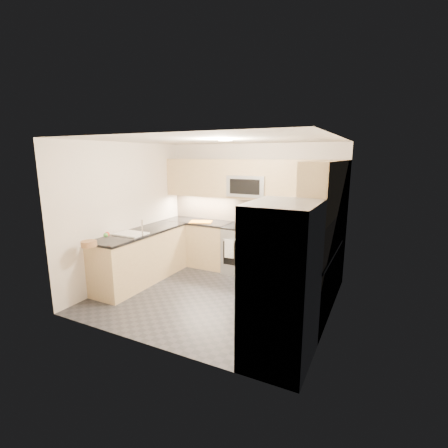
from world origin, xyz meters
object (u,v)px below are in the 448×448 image
(microwave, at_px, (249,186))
(utensil_bowl, at_px, (326,229))
(fruit_basket, at_px, (89,244))
(refrigerator, at_px, (281,284))
(cutting_board, at_px, (201,222))
(gas_range, at_px, (245,250))

(microwave, distance_m, utensil_bowl, 1.64)
(fruit_basket, bearing_deg, microwave, 58.84)
(refrigerator, height_order, utensil_bowl, refrigerator)
(utensil_bowl, xyz_separation_m, cutting_board, (-2.44, -0.16, -0.06))
(gas_range, xyz_separation_m, fruit_basket, (-1.52, -2.39, 0.53))
(cutting_board, bearing_deg, microwave, 12.51)
(fruit_basket, bearing_deg, utensil_bowl, 39.24)
(fruit_basket, bearing_deg, cutting_board, 76.13)
(gas_range, bearing_deg, microwave, 90.00)
(microwave, distance_m, fruit_basket, 3.03)
(gas_range, xyz_separation_m, refrigerator, (1.45, -2.43, 0.45))
(utensil_bowl, bearing_deg, gas_range, -177.35)
(microwave, bearing_deg, cutting_board, -167.49)
(utensil_bowl, xyz_separation_m, fruit_basket, (-3.01, -2.46, -0.03))
(microwave, xyz_separation_m, cutting_board, (-0.95, -0.21, -0.75))
(gas_range, xyz_separation_m, microwave, (0.00, 0.12, 1.24))
(refrigerator, distance_m, cutting_board, 3.35)
(refrigerator, height_order, fruit_basket, refrigerator)
(gas_range, height_order, microwave, microwave)
(gas_range, distance_m, microwave, 1.25)
(gas_range, relative_size, cutting_board, 2.06)
(gas_range, distance_m, fruit_basket, 2.88)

